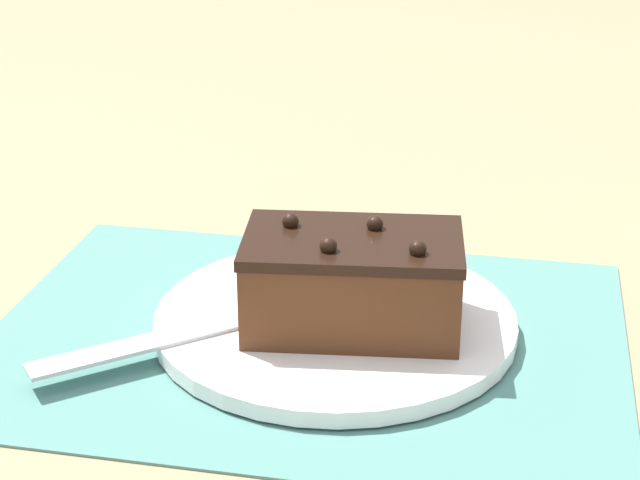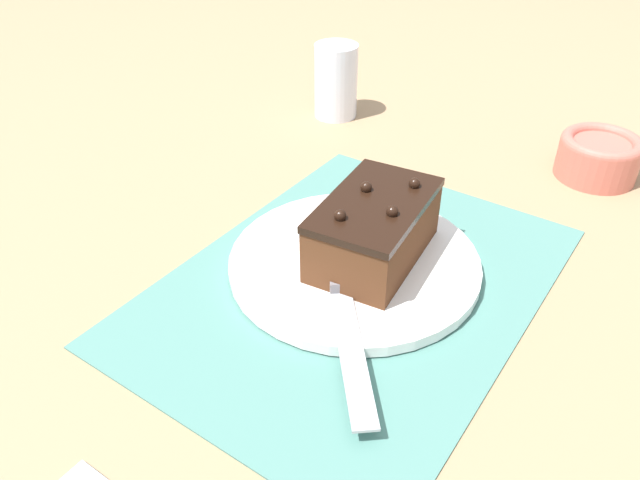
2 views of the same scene
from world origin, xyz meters
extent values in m
plane|color=#9E7F5B|center=(0.00, 0.00, 0.00)|extent=(3.00, 3.00, 0.00)
cube|color=slate|center=(0.00, 0.00, 0.00)|extent=(0.46, 0.34, 0.00)
cylinder|color=white|center=(-0.02, -0.01, 0.01)|extent=(0.26, 0.26, 0.01)
cube|color=#512D19|center=(-0.03, 0.00, 0.05)|extent=(0.16, 0.11, 0.06)
cube|color=black|center=(-0.03, 0.00, 0.08)|extent=(0.16, 0.11, 0.01)
sphere|color=black|center=(-0.08, 0.02, 0.09)|extent=(0.01, 0.01, 0.01)
sphere|color=black|center=(-0.05, -0.02, 0.09)|extent=(0.01, 0.01, 0.01)
sphere|color=black|center=(-0.02, 0.03, 0.09)|extent=(0.01, 0.01, 0.01)
sphere|color=black|center=(0.01, -0.01, 0.09)|extent=(0.01, 0.01, 0.01)
cube|color=slate|center=(0.01, -0.02, 0.02)|extent=(0.07, 0.06, 0.01)
cube|color=#B7BABF|center=(0.10, 0.06, 0.02)|extent=(0.14, 0.12, 0.00)
cylinder|color=white|center=(-0.34, -0.25, 0.06)|extent=(0.07, 0.07, 0.11)
cylinder|color=#C66656|center=(-0.37, 0.14, 0.02)|extent=(0.10, 0.10, 0.05)
torus|color=#C66656|center=(-0.37, 0.14, 0.05)|extent=(0.10, 0.10, 0.02)
camera|label=1|loc=(-0.15, 0.67, 0.38)|focal=60.00mm
camera|label=2|loc=(0.43, 0.25, 0.41)|focal=35.00mm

